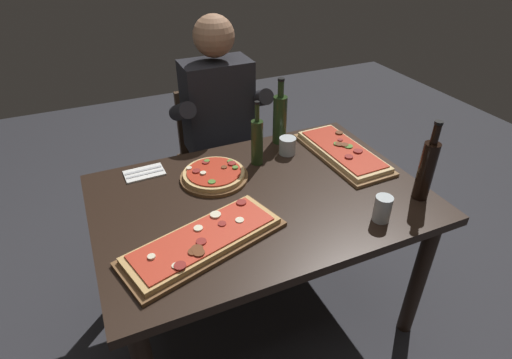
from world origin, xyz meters
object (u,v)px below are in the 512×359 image
at_px(pizza_rectangular_front, 204,241).
at_px(vinegar_bottle_green, 257,141).
at_px(dining_table, 261,212).
at_px(diner_chair, 216,152).
at_px(seated_diner, 221,123).
at_px(pizza_rectangular_left, 343,152).
at_px(wine_bottle_dark, 427,169).
at_px(tumbler_near_camera, 287,146).
at_px(oil_bottle_amber, 280,118).
at_px(tumbler_far_side, 382,209).
at_px(pizza_round_far, 214,175).

height_order(pizza_rectangular_front, vinegar_bottle_green, vinegar_bottle_green).
bearing_deg(dining_table, diner_chair, 84.31).
bearing_deg(seated_diner, pizza_rectangular_left, -54.01).
distance_m(wine_bottle_dark, tumbler_near_camera, 0.67).
bearing_deg(oil_bottle_amber, seated_diner, 121.74).
height_order(dining_table, wine_bottle_dark, wine_bottle_dark).
bearing_deg(oil_bottle_amber, dining_table, -125.87).
distance_m(dining_table, vinegar_bottle_green, 0.34).
xyz_separation_m(oil_bottle_amber, vinegar_bottle_green, (-0.20, -0.15, -0.02)).
relative_size(pizza_rectangular_left, seated_diner, 0.42).
bearing_deg(dining_table, vinegar_bottle_green, 69.28).
bearing_deg(diner_chair, tumbler_far_side, -76.95).
distance_m(oil_bottle_amber, vinegar_bottle_green, 0.25).
xyz_separation_m(wine_bottle_dark, tumbler_far_side, (-0.25, -0.06, -0.09)).
relative_size(wine_bottle_dark, tumbler_near_camera, 4.15).
xyz_separation_m(pizza_rectangular_left, tumbler_far_side, (-0.15, -0.49, 0.03)).
xyz_separation_m(dining_table, wine_bottle_dark, (0.61, -0.29, 0.24)).
distance_m(pizza_rectangular_left, wine_bottle_dark, 0.46).
relative_size(tumbler_near_camera, diner_chair, 0.10).
height_order(pizza_rectangular_left, tumbler_far_side, tumbler_far_side).
relative_size(pizza_rectangular_left, wine_bottle_dark, 1.58).
bearing_deg(tumbler_far_side, dining_table, 136.45).
height_order(vinegar_bottle_green, diner_chair, vinegar_bottle_green).
distance_m(pizza_rectangular_left, vinegar_bottle_green, 0.44).
xyz_separation_m(pizza_rectangular_left, tumbler_near_camera, (-0.24, 0.13, 0.02)).
height_order(pizza_rectangular_front, seated_diner, seated_diner).
relative_size(pizza_round_far, tumbler_near_camera, 3.62).
bearing_deg(seated_diner, vinegar_bottle_green, -88.87).
bearing_deg(seated_diner, pizza_rectangular_front, -113.41).
relative_size(dining_table, pizza_rectangular_front, 2.13).
distance_m(vinegar_bottle_green, diner_chair, 0.71).
xyz_separation_m(pizza_rectangular_left, pizza_round_far, (-0.65, 0.06, -0.00)).
bearing_deg(pizza_round_far, tumbler_near_camera, 9.90).
bearing_deg(seated_diner, dining_table, -96.62).
relative_size(pizza_rectangular_front, diner_chair, 0.76).
bearing_deg(tumbler_far_side, oil_bottle_amber, 95.53).
bearing_deg(tumbler_near_camera, pizza_rectangular_left, -28.54).
relative_size(pizza_rectangular_front, tumbler_far_side, 6.06).
distance_m(pizza_rectangular_left, oil_bottle_amber, 0.36).
bearing_deg(pizza_rectangular_front, seated_diner, 66.59).
relative_size(wine_bottle_dark, diner_chair, 0.41).
distance_m(vinegar_bottle_green, tumbler_far_side, 0.66).
distance_m(dining_table, seated_diner, 0.75).
relative_size(dining_table, seated_diner, 1.05).
bearing_deg(tumbler_near_camera, wine_bottle_dark, -58.91).
height_order(pizza_rectangular_front, pizza_round_far, same).
xyz_separation_m(pizza_rectangular_front, vinegar_bottle_green, (0.42, 0.45, 0.10)).
distance_m(pizza_round_far, diner_chair, 0.74).
xyz_separation_m(dining_table, pizza_rectangular_front, (-0.32, -0.20, 0.12)).
distance_m(tumbler_far_side, diner_chair, 1.27).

